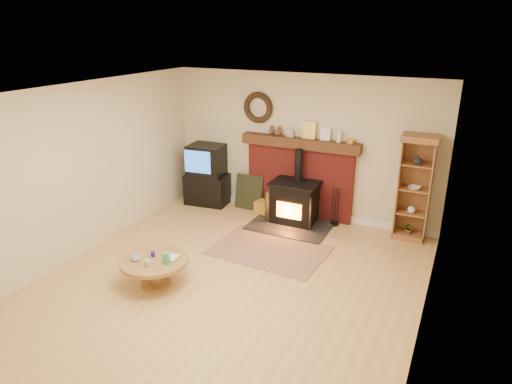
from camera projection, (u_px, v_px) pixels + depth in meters
The scene contains 11 objects.
ground at pixel (230, 282), 6.35m from camera, with size 5.50×5.50×0.00m, color tan.
room_shell at pixel (230, 162), 5.85m from camera, with size 5.02×5.52×2.61m.
chimney_breast at pixel (299, 174), 8.33m from camera, with size 2.20×0.22×1.78m.
wood_stove at pixel (294, 203), 8.13m from camera, with size 1.40×1.00×1.33m.
area_rug at pixel (269, 250), 7.24m from camera, with size 1.76×1.21×0.01m, color brown.
tv_unit at pixel (207, 176), 8.99m from camera, with size 0.87×0.65×1.19m.
curio_cabinet at pixel (415, 188), 7.39m from camera, with size 0.57×0.41×1.76m.
firelog_box at pixel (266, 208), 8.56m from camera, with size 0.41×0.25×0.25m, color yellow.
leaning_painting at pixel (249, 192), 8.79m from camera, with size 0.56×0.03×0.67m, color black.
fire_tools at pixel (335, 218), 8.12m from camera, with size 0.16×0.16×0.70m.
coffee_table at pixel (154, 264), 6.18m from camera, with size 0.93×0.93×0.56m.
Camera 1 is at (2.70, -4.83, 3.37)m, focal length 32.00 mm.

